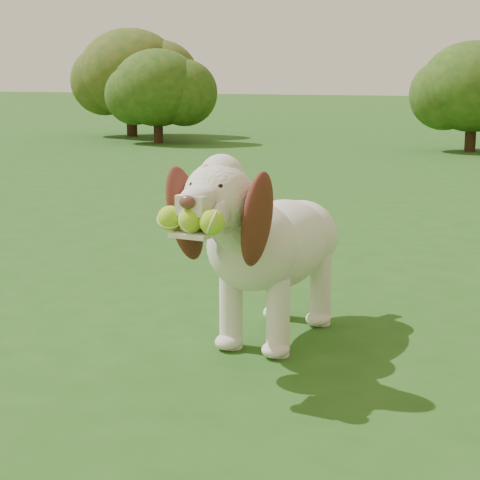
% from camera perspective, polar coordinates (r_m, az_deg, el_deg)
% --- Properties ---
extents(ground, '(80.00, 80.00, 0.00)m').
position_cam_1_polar(ground, '(3.76, -0.13, -4.27)').
color(ground, '#214D16').
rests_on(ground, ground).
extents(dog, '(0.41, 1.18, 0.77)m').
position_cam_1_polar(dog, '(3.07, 2.01, 0.02)').
color(dog, silver).
rests_on(dog, ground).
extents(shrub_a, '(1.40, 1.40, 1.45)m').
position_cam_1_polar(shrub_a, '(12.65, -5.89, 10.71)').
color(shrub_a, '#382314').
rests_on(shrub_a, ground).
extents(shrub_b, '(1.46, 1.46, 1.51)m').
position_cam_1_polar(shrub_b, '(11.61, 16.26, 10.42)').
color(shrub_b, '#382314').
rests_on(shrub_b, ground).
extents(shrub_e, '(1.78, 1.78, 1.84)m').
position_cam_1_polar(shrub_e, '(14.21, -7.79, 11.69)').
color(shrub_e, '#382314').
rests_on(shrub_e, ground).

